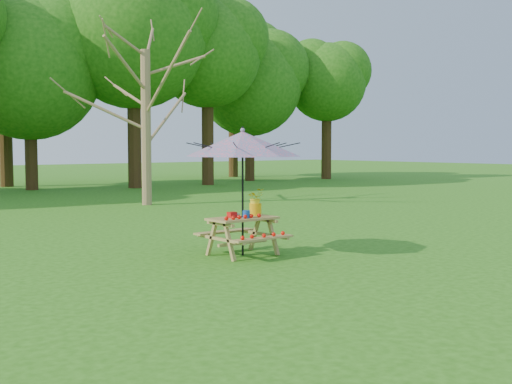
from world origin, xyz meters
TOP-DOWN VIEW (x-y plane):
  - ground at (0.00, 0.00)m, footprint 120.00×120.00m
  - picnic_table at (3.97, 4.60)m, footprint 1.20×1.32m
  - patio_umbrella at (3.97, 4.60)m, footprint 2.06×2.06m
  - produce_bins at (3.90, 4.62)m, footprint 0.31×0.38m
  - tomatoes_row at (3.82, 4.42)m, footprint 0.77×0.13m
  - flower_bucket at (4.35, 4.71)m, footprint 0.32×0.28m

SIDE VIEW (x-z plane):
  - ground at x=0.00m, z-range 0.00..0.00m
  - picnic_table at x=3.97m, z-range -0.01..0.66m
  - tomatoes_row at x=3.82m, z-range 0.67..0.74m
  - produce_bins at x=3.90m, z-range 0.66..0.79m
  - flower_bucket at x=4.35m, z-range 0.69..1.17m
  - patio_umbrella at x=3.97m, z-range 0.82..3.07m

